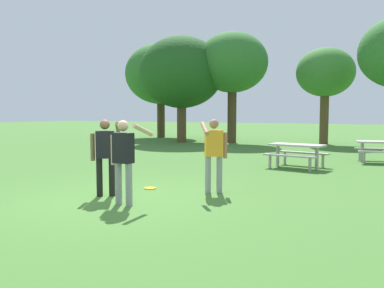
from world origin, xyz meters
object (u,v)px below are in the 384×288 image
Objects in this scene: picnic_table_near at (297,150)px; tree_far_right at (232,63)px; person_thrower at (105,151)px; person_catcher at (214,150)px; frisbee at (150,188)px; trash_can_beside_table at (113,143)px; tree_tall_left at (161,74)px; picnic_table_far at (382,147)px; person_bystander at (124,156)px; tree_broad_center at (181,73)px; tree_slender_mid at (325,73)px.

tree_far_right is at bearing 122.52° from picnic_table_near.
person_catcher is at bearing 35.22° from person_thrower.
person_catcher is at bearing 9.18° from frisbee.
tree_tall_left is at bearing 111.16° from trash_can_beside_table.
picnic_table_far is at bearing 10.47° from trash_can_beside_table.
person_catcher is at bearing -99.02° from picnic_table_near.
person_bystander is 0.25× the size of tree_far_right.
trash_can_beside_table reaches higher than picnic_table_near.
picnic_table_far is (4.31, 9.43, -0.40)m from person_bystander.
person_thrower is 0.85× the size of picnic_table_near.
tree_tall_left reaches higher than trash_can_beside_table.
frisbee is 0.05× the size of tree_broad_center.
trash_can_beside_table is at bearing 174.67° from picnic_table_near.
person_thrower is 1.00× the size of person_catcher.
person_thrower is 0.85× the size of picnic_table_far.
person_catcher is 20.33m from tree_tall_left.
picnic_table_far is at bearing 58.79° from frisbee.
tree_far_right is at bearing 103.83° from person_bystander.
person_bystander is at bearing -76.17° from tree_far_right.
picnic_table_far is at bearing 47.65° from picnic_table_near.
tree_far_right reaches higher than tree_slender_mid.
tree_broad_center reaches higher than picnic_table_far.
trash_can_beside_table is at bearing -169.53° from picnic_table_far.
frisbee is at bearing -121.21° from picnic_table_far.
picnic_table_near is at bearing 66.66° from person_thrower.
tree_slender_mid is (-0.71, 10.51, 3.44)m from picnic_table_near.
person_thrower reaches higher than frisbee.
frisbee is 9.18m from picnic_table_far.
tree_tall_left reaches higher than tree_far_right.
person_thrower is 0.26× the size of tree_broad_center.
tree_tall_left reaches higher than tree_broad_center.
frisbee is (-1.52, -0.25, -0.95)m from person_catcher.
person_catcher is 15.71m from tree_slender_mid.
tree_tall_left is at bearing 158.69° from tree_far_right.
tree_tall_left is at bearing 174.96° from tree_slender_mid.
tree_far_right is at bearing -163.26° from tree_slender_mid.
picnic_table_far is (2.45, 2.69, 0.00)m from picnic_table_near.
tree_broad_center reaches higher than person_bystander.
tree_broad_center is at bearing 112.50° from person_thrower.
frisbee is (0.40, 1.11, -0.95)m from person_thrower.
person_bystander reaches higher than picnic_table_near.
person_bystander is at bearing -114.57° from picnic_table_far.
person_catcher is 0.26× the size of tree_broad_center.
trash_can_beside_table is at bearing 134.18° from frisbee.
person_catcher is at bearing -70.38° from tree_far_right.
person_bystander is 0.30× the size of tree_slender_mid.
picnic_table_near is 0.30× the size of tree_far_right.
person_thrower is 1.71× the size of trash_can_beside_table.
trash_can_beside_table is 12.70m from tree_slender_mid.
tree_far_right reaches higher than person_bystander.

